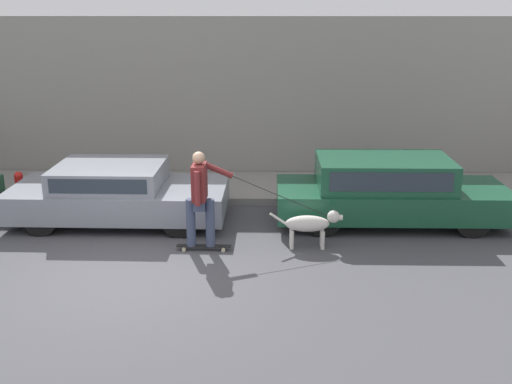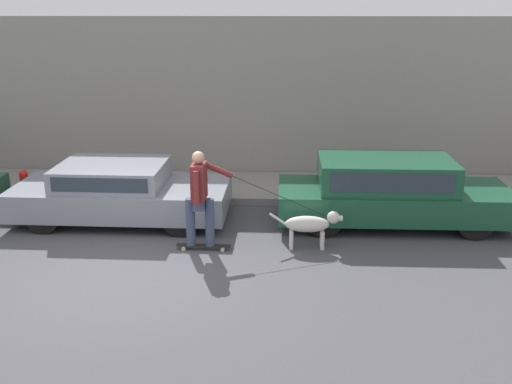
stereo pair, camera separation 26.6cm
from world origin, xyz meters
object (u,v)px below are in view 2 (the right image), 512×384
object	(u,v)px
parked_car_2	(391,192)
fire_hydrant	(25,187)
dog	(311,224)
skateboarder	(200,195)
parked_car_1	(120,192)

from	to	relation	value
parked_car_2	fire_hydrant	size ratio (longest dim) A/B	5.54
parked_car_2	dog	distance (m)	2.04
dog	fire_hydrant	xyz separation A→B (m)	(-5.89, 2.00, -0.02)
skateboarder	parked_car_2	bearing A→B (deg)	23.60
skateboarder	fire_hydrant	size ratio (longest dim) A/B	3.42
dog	fire_hydrant	world-z (taller)	fire_hydrant
parked_car_2	fire_hydrant	distance (m)	7.50
skateboarder	parked_car_1	bearing A→B (deg)	142.00
skateboarder	fire_hydrant	distance (m)	4.59
dog	parked_car_1	bearing A→B (deg)	159.65
parked_car_1	parked_car_2	world-z (taller)	parked_car_2
parked_car_2	fire_hydrant	bearing A→B (deg)	174.51
dog	fire_hydrant	distance (m)	6.22
parked_car_1	dog	size ratio (longest dim) A/B	3.29
parked_car_2	skateboarder	size ratio (longest dim) A/B	1.62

